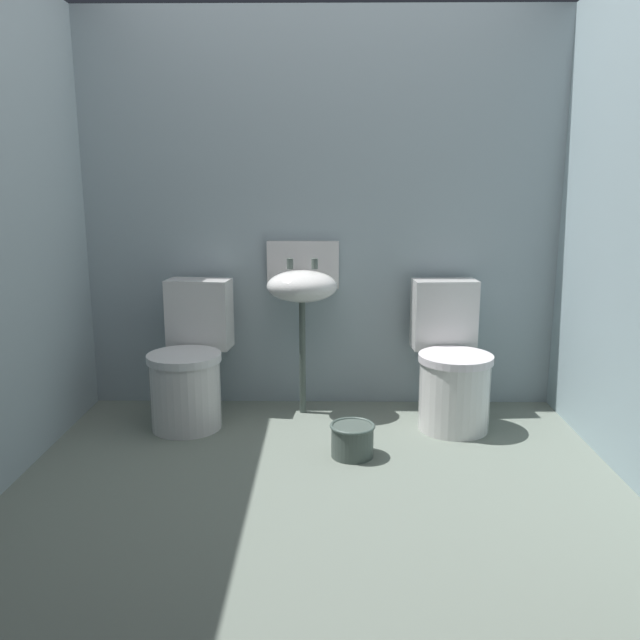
{
  "coord_description": "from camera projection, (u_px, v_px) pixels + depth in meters",
  "views": [
    {
      "loc": [
        0.03,
        -2.67,
        1.34
      ],
      "look_at": [
        0.0,
        0.29,
        0.7
      ],
      "focal_mm": 36.61,
      "sensor_mm": 36.0,
      "label": 1
    }
  ],
  "objects": [
    {
      "name": "toilet_left",
      "position": [
        190.0,
        367.0,
        3.62
      ],
      "size": [
        0.44,
        0.63,
        0.78
      ],
      "rotation": [
        0.0,
        0.0,
        3.03
      ],
      "color": "silver",
      "rests_on": "ground"
    },
    {
      "name": "wall_back",
      "position": [
        322.0,
        214.0,
        3.83
      ],
      "size": [
        3.17,
        0.1,
        2.28
      ],
      "primitive_type": "cube",
      "color": "#91A1A8",
      "rests_on": "ground"
    },
    {
      "name": "bucket",
      "position": [
        352.0,
        439.0,
        3.21
      ],
      "size": [
        0.22,
        0.22,
        0.17
      ],
      "color": "#434F49",
      "rests_on": "ground"
    },
    {
      "name": "toilet_right",
      "position": [
        451.0,
        368.0,
        3.6
      ],
      "size": [
        0.42,
        0.61,
        0.78
      ],
      "rotation": [
        0.0,
        0.0,
        3.2
      ],
      "color": "silver",
      "rests_on": "ground"
    },
    {
      "name": "ground_plane",
      "position": [
        319.0,
        496.0,
        2.91
      ],
      "size": [
        3.17,
        2.7,
        0.08
      ],
      "primitive_type": "cube",
      "color": "slate"
    },
    {
      "name": "sink",
      "position": [
        302.0,
        285.0,
        3.7
      ],
      "size": [
        0.42,
        0.35,
        0.99
      ],
      "color": "#434F49",
      "rests_on": "ground"
    }
  ]
}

